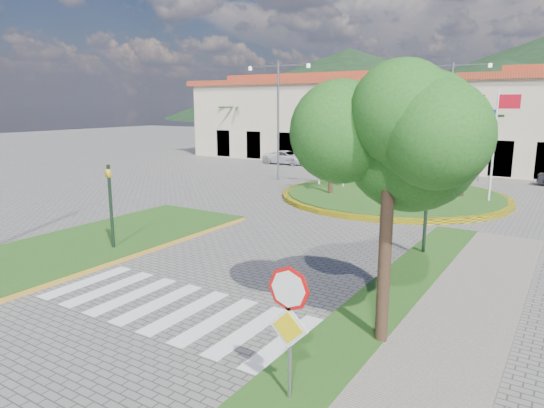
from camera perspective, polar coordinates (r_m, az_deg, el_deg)
The scene contains 18 objects.
ground at distance 11.32m, azimuth -26.99°, elevation -17.66°, with size 160.00×160.00×0.00m, color slate.
verge_right at distance 9.41m, azimuth 1.49°, elevation -22.03°, with size 1.60×28.00×0.18m, color #254D16.
median_left at distance 19.40m, azimuth -21.70°, elevation -4.73°, with size 5.00×14.00×0.18m, color #254D16.
crosswalk at distance 13.48m, azimuth -12.00°, elevation -11.72°, with size 8.00×3.00×0.01m, color silver.
roundabout_island at distance 28.59m, azimuth 14.04°, elevation 1.06°, with size 12.70×12.70×6.00m.
stop_sign at distance 8.50m, azimuth 2.01°, elevation -12.79°, with size 0.80×0.11×2.65m.
deciduous_tree at distance 10.26m, azimuth 13.94°, elevation 10.60°, with size 3.60×3.60×6.80m.
traffic_light_left at distance 18.26m, azimuth -18.47°, elevation 0.49°, with size 0.15×0.18×3.20m.
traffic_light_right at distance 17.59m, azimuth 17.71°, elevation 0.13°, with size 0.15×0.18×3.20m.
direction_sign_west at distance 37.32m, azimuth 15.83°, elevation 8.59°, with size 1.60×0.14×5.20m.
direction_sign_east at distance 36.19m, azimuth 23.49°, elevation 7.98°, with size 1.60×0.14×5.20m.
street_lamp_centre at distance 35.59m, azimuth 20.14°, elevation 9.75°, with size 4.80×0.16×8.00m.
street_lamp_west at distance 33.80m, azimuth 0.72°, elevation 10.38°, with size 4.80×0.16×8.00m.
building_left at distance 48.44m, azimuth 4.49°, elevation 10.07°, with size 23.32×9.54×8.05m.
hill_far_west at distance 158.26m, azimuth 8.98°, elevation 13.70°, with size 140.00×140.00×22.00m, color black.
hill_near_back at distance 136.04m, azimuth 25.14°, elevation 11.83°, with size 110.00×110.00×16.00m, color black.
white_van at distance 43.25m, azimuth 1.73°, elevation 5.50°, with size 1.96×4.26×1.18m, color silver.
car_dark_a at distance 40.28m, azimuth 7.66°, elevation 4.97°, with size 1.45×3.61×1.23m, color black.
Camera 1 is at (8.81, -4.71, 5.33)m, focal length 32.00 mm.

